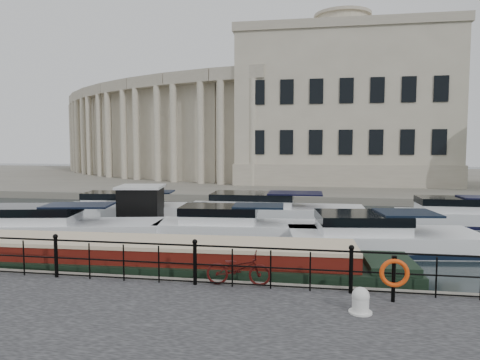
% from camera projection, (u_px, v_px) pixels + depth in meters
% --- Properties ---
extents(ground_plane, '(160.00, 160.00, 0.00)m').
position_uv_depth(ground_plane, '(214.00, 279.00, 13.56)').
color(ground_plane, black).
rests_on(ground_plane, ground).
extents(far_bank, '(120.00, 42.00, 0.55)m').
position_uv_depth(far_bank, '(286.00, 178.00, 51.89)').
color(far_bank, '#6B665B').
rests_on(far_bank, ground_plane).
extents(railing, '(24.14, 0.14, 1.22)m').
position_uv_depth(railing, '(195.00, 260.00, 11.25)').
color(railing, black).
rests_on(railing, near_quay).
extents(civic_building, '(53.55, 31.84, 16.85)m').
position_uv_depth(civic_building, '(275.00, 120.00, 47.29)').
color(civic_building, '#ADA38C').
rests_on(civic_building, far_bank).
extents(bicycle, '(1.73, 0.69, 0.89)m').
position_uv_depth(bicycle, '(238.00, 268.00, 11.23)').
color(bicycle, '#430D0B').
rests_on(bicycle, near_quay).
extents(mooring_bollard, '(0.51, 0.51, 0.57)m').
position_uv_depth(mooring_bollard, '(361.00, 301.00, 9.36)').
color(mooring_bollard, silver).
rests_on(mooring_bollard, near_quay).
extents(life_ring_post, '(0.68, 0.19, 1.11)m').
position_uv_depth(life_ring_post, '(394.00, 274.00, 9.93)').
color(life_ring_post, black).
rests_on(life_ring_post, near_quay).
extents(narrowboat, '(17.30, 2.95, 1.62)m').
position_uv_depth(narrowboat, '(138.00, 266.00, 13.76)').
color(narrowboat, black).
rests_on(narrowboat, ground_plane).
extents(harbour_hut, '(3.56, 3.13, 2.19)m').
position_uv_depth(harbour_hut, '(141.00, 207.00, 22.78)').
color(harbour_hut, '#6B665B').
rests_on(harbour_hut, ground_plane).
extents(cabin_cruisers, '(27.69, 10.54, 1.99)m').
position_uv_depth(cabin_cruisers, '(240.00, 223.00, 21.33)').
color(cabin_cruisers, white).
rests_on(cabin_cruisers, ground_plane).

